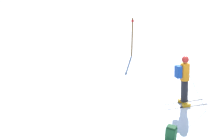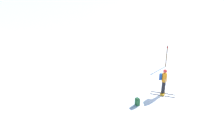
% 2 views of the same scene
% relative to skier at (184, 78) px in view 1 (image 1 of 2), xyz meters
% --- Properties ---
extents(ground_plane, '(300.00, 300.00, 0.00)m').
position_rel_skier_xyz_m(ground_plane, '(-0.15, -0.05, -1.02)').
color(ground_plane, white).
extents(skier, '(1.27, 1.77, 1.84)m').
position_rel_skier_xyz_m(skier, '(0.00, 0.00, 0.00)').
color(skier, black).
rests_on(skier, ground).
extents(spare_backpack, '(0.35, 0.37, 0.50)m').
position_rel_skier_xyz_m(spare_backpack, '(-2.29, 0.94, -0.78)').
color(spare_backpack, '#236633').
rests_on(spare_backpack, ground).
extents(trail_marker, '(0.13, 0.13, 2.00)m').
position_rel_skier_xyz_m(trail_marker, '(5.03, 1.32, 0.07)').
color(trail_marker, brown).
rests_on(trail_marker, ground).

